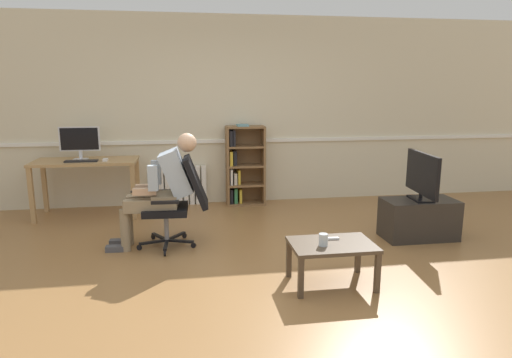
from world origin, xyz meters
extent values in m
plane|color=olive|center=(0.00, 0.00, 0.00)|extent=(18.00, 18.00, 0.00)
cube|color=beige|center=(0.00, 2.65, 1.35)|extent=(12.00, 0.10, 2.70)
cube|color=white|center=(0.00, 2.58, 0.92)|extent=(12.00, 0.03, 0.05)
cube|color=tan|center=(-2.54, 1.88, 0.36)|extent=(0.06, 0.06, 0.72)
cube|color=tan|center=(-1.30, 1.88, 0.36)|extent=(0.06, 0.06, 0.72)
cube|color=tan|center=(-1.30, 2.42, 0.36)|extent=(0.06, 0.06, 0.72)
cube|color=tan|center=(-2.54, 2.42, 0.36)|extent=(0.06, 0.06, 0.72)
cube|color=tan|center=(-1.92, 2.15, 0.74)|extent=(1.32, 0.63, 0.04)
cube|color=silver|center=(-1.99, 2.21, 0.76)|extent=(0.18, 0.14, 0.01)
cube|color=silver|center=(-1.99, 2.23, 0.82)|extent=(0.04, 0.02, 0.10)
cube|color=silver|center=(-1.99, 2.23, 1.03)|extent=(0.52, 0.02, 0.32)
cube|color=black|center=(-1.99, 2.22, 1.03)|extent=(0.48, 0.00, 0.29)
cube|color=black|center=(-1.94, 2.01, 0.77)|extent=(0.41, 0.12, 0.02)
cube|color=white|center=(-1.64, 2.03, 0.77)|extent=(0.06, 0.10, 0.03)
cube|color=brown|center=(-0.02, 2.42, 0.58)|extent=(0.03, 0.28, 1.15)
cube|color=brown|center=(0.50, 2.42, 0.58)|extent=(0.03, 0.28, 1.15)
cube|color=brown|center=(0.24, 2.56, 0.58)|extent=(0.53, 0.02, 1.15)
cube|color=brown|center=(0.24, 2.42, 0.01)|extent=(0.49, 0.28, 0.03)
cube|color=brown|center=(0.24, 2.42, 0.29)|extent=(0.49, 0.28, 0.03)
cube|color=brown|center=(0.24, 2.42, 0.58)|extent=(0.49, 0.28, 0.03)
cube|color=brown|center=(0.24, 2.42, 0.86)|extent=(0.49, 0.28, 0.03)
cube|color=brown|center=(0.24, 2.42, 1.14)|extent=(0.49, 0.28, 0.03)
cube|color=black|center=(0.03, 2.43, 0.13)|extent=(0.04, 0.19, 0.21)
cube|color=white|center=(0.03, 2.40, 0.43)|extent=(0.03, 0.19, 0.24)
cube|color=gold|center=(0.03, 2.41, 0.69)|extent=(0.04, 0.19, 0.20)
cube|color=black|center=(0.03, 2.41, 0.98)|extent=(0.04, 0.19, 0.22)
cube|color=#38844C|center=(0.09, 2.44, 0.14)|extent=(0.05, 0.19, 0.22)
cube|color=beige|center=(0.09, 2.41, 0.39)|extent=(0.04, 0.19, 0.17)
cube|color=black|center=(0.09, 2.44, 0.70)|extent=(0.05, 0.19, 0.21)
cube|color=black|center=(0.07, 2.41, 0.99)|extent=(0.03, 0.19, 0.24)
cube|color=gold|center=(0.16, 2.44, 0.13)|extent=(0.04, 0.19, 0.20)
cube|color=gold|center=(0.14, 2.43, 0.41)|extent=(0.03, 0.19, 0.21)
cube|color=#6699A3|center=(0.20, 2.42, 1.16)|extent=(0.16, 0.22, 0.02)
cube|color=white|center=(-1.06, 2.54, 0.29)|extent=(0.07, 0.08, 0.57)
cube|color=white|center=(-0.98, 2.54, 0.29)|extent=(0.07, 0.08, 0.57)
cube|color=white|center=(-0.89, 2.54, 0.29)|extent=(0.07, 0.08, 0.57)
cube|color=white|center=(-0.80, 2.54, 0.29)|extent=(0.07, 0.08, 0.57)
cube|color=white|center=(-0.71, 2.54, 0.29)|extent=(0.07, 0.08, 0.57)
cube|color=white|center=(-0.62, 2.54, 0.29)|extent=(0.07, 0.08, 0.57)
cube|color=white|center=(-0.54, 2.54, 0.29)|extent=(0.07, 0.08, 0.57)
cube|color=white|center=(-0.45, 2.54, 0.29)|extent=(0.07, 0.08, 0.57)
cube|color=white|center=(-0.36, 2.54, 0.29)|extent=(0.07, 0.08, 0.57)
cube|color=black|center=(-0.85, 0.63, 0.07)|extent=(0.05, 0.30, 0.02)
cylinder|color=black|center=(-0.85, 0.48, 0.03)|extent=(0.02, 0.06, 0.06)
cube|color=black|center=(-0.70, 0.73, 0.07)|extent=(0.29, 0.14, 0.02)
cylinder|color=black|center=(-0.56, 0.68, 0.03)|extent=(0.06, 0.04, 0.06)
cube|color=black|center=(-0.75, 0.90, 0.07)|extent=(0.21, 0.26, 0.02)
cylinder|color=black|center=(-0.65, 1.02, 0.03)|extent=(0.05, 0.06, 0.06)
cube|color=black|center=(-0.92, 0.91, 0.07)|extent=(0.20, 0.27, 0.02)
cylinder|color=black|center=(-1.01, 1.03, 0.03)|extent=(0.05, 0.06, 0.06)
cube|color=black|center=(-0.98, 0.74, 0.07)|extent=(0.30, 0.12, 0.02)
cylinder|color=black|center=(-1.13, 0.70, 0.03)|extent=(0.06, 0.04, 0.06)
cylinder|color=gray|center=(-0.84, 0.78, 0.23)|extent=(0.05, 0.05, 0.30)
cube|color=black|center=(-0.84, 0.78, 0.41)|extent=(0.48, 0.48, 0.07)
cube|color=black|center=(-0.51, 0.77, 0.71)|extent=(0.27, 0.45, 0.55)
cube|color=black|center=(-0.81, 1.04, 0.56)|extent=(0.28, 0.06, 0.03)
cube|color=black|center=(-0.83, 0.52, 0.56)|extent=(0.28, 0.06, 0.03)
cube|color=#937F60|center=(-0.84, 0.78, 0.52)|extent=(0.27, 0.35, 0.14)
cube|color=#A3B2C1|center=(-0.71, 0.78, 0.81)|extent=(0.37, 0.35, 0.52)
sphere|color=#D6A884|center=(-0.59, 0.77, 1.13)|extent=(0.20, 0.20, 0.20)
cube|color=black|center=(-1.12, 0.79, 0.62)|extent=(0.15, 0.04, 0.02)
cube|color=#937F60|center=(-1.04, 0.89, 0.49)|extent=(0.42, 0.15, 0.13)
cylinder|color=#937F60|center=(-1.25, 0.90, 0.23)|extent=(0.10, 0.10, 0.46)
cube|color=#4C4C51|center=(-1.35, 0.90, 0.03)|extent=(0.22, 0.10, 0.06)
cube|color=#937F60|center=(-1.05, 0.69, 0.49)|extent=(0.42, 0.15, 0.13)
cylinder|color=#937F60|center=(-1.26, 0.70, 0.23)|extent=(0.10, 0.10, 0.46)
cube|color=#4C4C51|center=(-1.36, 0.70, 0.03)|extent=(0.22, 0.10, 0.06)
cube|color=#A3B2C1|center=(-0.93, 0.95, 0.79)|extent=(0.10, 0.08, 0.26)
cube|color=#D6A884|center=(-1.04, 0.89, 0.64)|extent=(0.24, 0.08, 0.07)
cube|color=#A3B2C1|center=(-0.95, 0.63, 0.79)|extent=(0.10, 0.08, 0.26)
cube|color=#D6A884|center=(-1.04, 0.70, 0.64)|extent=(0.24, 0.08, 0.07)
cube|color=#2D2823|center=(1.99, 0.61, 0.23)|extent=(0.81, 0.43, 0.45)
cube|color=black|center=(1.99, 0.61, 0.46)|extent=(0.23, 0.34, 0.02)
cylinder|color=black|center=(1.99, 0.61, 0.50)|extent=(0.04, 0.04, 0.05)
cube|color=black|center=(1.99, 0.61, 0.75)|extent=(0.11, 0.78, 0.46)
cube|color=white|center=(2.01, 0.61, 0.75)|extent=(0.07, 0.73, 0.43)
cube|color=#4C3D2D|center=(0.29, -0.63, 0.17)|extent=(0.04, 0.04, 0.35)
cube|color=#4C3D2D|center=(0.95, -0.63, 0.17)|extent=(0.04, 0.04, 0.35)
cube|color=#4C3D2D|center=(0.95, -0.20, 0.17)|extent=(0.04, 0.04, 0.35)
cube|color=#4C3D2D|center=(0.29, -0.20, 0.17)|extent=(0.04, 0.04, 0.35)
cube|color=#4C3D2D|center=(0.62, -0.42, 0.36)|extent=(0.72, 0.49, 0.03)
cylinder|color=silver|center=(0.52, -0.47, 0.43)|extent=(0.08, 0.08, 0.10)
cube|color=white|center=(0.63, -0.33, 0.39)|extent=(0.15, 0.04, 0.02)
camera|label=1|loc=(-0.60, -3.95, 1.70)|focal=31.50mm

